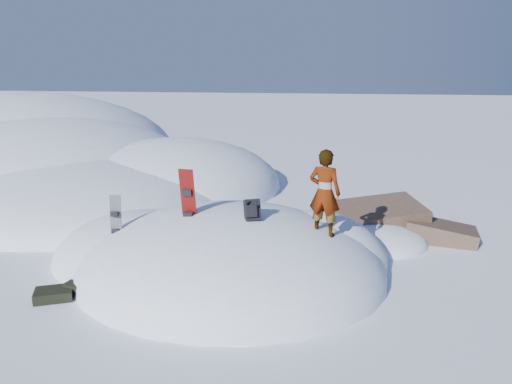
# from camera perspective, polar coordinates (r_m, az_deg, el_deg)

# --- Properties ---
(ground) EXTENTS (120.00, 120.00, 0.00)m
(ground) POSITION_cam_1_polar(r_m,az_deg,el_deg) (11.47, -3.01, -9.26)
(ground) COLOR white
(ground) RESTS_ON ground
(snow_mound) EXTENTS (8.00, 6.00, 3.00)m
(snow_mound) POSITION_cam_1_polar(r_m,az_deg,el_deg) (11.71, -3.63, -8.73)
(snow_mound) COLOR white
(snow_mound) RESTS_ON ground
(snow_ridge) EXTENTS (21.50, 18.50, 6.40)m
(snow_ridge) POSITION_cam_1_polar(r_m,az_deg,el_deg) (24.10, -23.57, 2.49)
(snow_ridge) COLOR white
(snow_ridge) RESTS_ON ground
(rock_outcrop) EXTENTS (4.68, 4.41, 1.68)m
(rock_outcrop) POSITION_cam_1_polar(r_m,az_deg,el_deg) (14.19, 14.29, -4.79)
(rock_outcrop) COLOR brown
(rock_outcrop) RESTS_ON ground
(snowboard_red) EXTENTS (0.35, 0.30, 1.71)m
(snowboard_red) POSITION_cam_1_polar(r_m,az_deg,el_deg) (10.81, -7.71, -1.60)
(snowboard_red) COLOR #A80D08
(snowboard_red) RESTS_ON snow_mound
(snowboard_dark) EXTENTS (0.26, 0.20, 1.32)m
(snowboard_dark) POSITION_cam_1_polar(r_m,az_deg,el_deg) (11.36, -15.73, -3.56)
(snowboard_dark) COLOR black
(snowboard_dark) RESTS_ON snow_mound
(backpack) EXTENTS (0.43, 0.50, 0.54)m
(backpack) POSITION_cam_1_polar(r_m,az_deg,el_deg) (10.40, -0.45, -2.10)
(backpack) COLOR black
(backpack) RESTS_ON snow_mound
(gear_pile) EXTENTS (1.00, 0.78, 0.26)m
(gear_pile) POSITION_cam_1_polar(r_m,az_deg,el_deg) (11.05, -21.77, -10.65)
(gear_pile) COLOR black
(gear_pile) RESTS_ON ground
(person) EXTENTS (0.77, 0.62, 1.83)m
(person) POSITION_cam_1_polar(r_m,az_deg,el_deg) (10.35, 7.85, -0.09)
(person) COLOR slate
(person) RESTS_ON snow_mound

